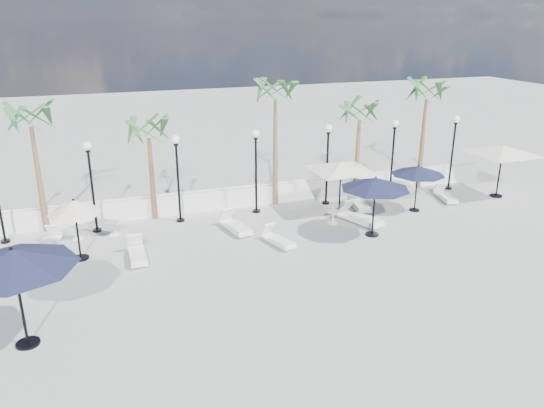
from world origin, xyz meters
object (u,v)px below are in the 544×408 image
object	(u,v)px
parasol_navy_left	(13,259)
parasol_cream_small	(74,208)
parasol_cream_sq_a	(341,163)
lounger_6	(359,203)
parasol_cream_sq_b	(503,146)
lounger_0	(137,253)
lounger_7	(445,196)
parasol_navy_mid	(418,171)
parasol_navy_right	(375,184)
lounger_4	(360,217)
lounger_5	(235,225)
lounger_3	(278,239)
lounger_2	(48,242)

from	to	relation	value
parasol_navy_left	parasol_cream_small	bearing A→B (deg)	74.99
parasol_navy_left	parasol_cream_sq_a	xyz separation A→B (m)	(12.70, 6.65, -0.25)
lounger_6	parasol_cream_sq_b	bearing A→B (deg)	4.44
lounger_0	lounger_7	size ratio (longest dim) A/B	1.02
lounger_7	parasol_navy_mid	bearing A→B (deg)	-148.93
lounger_0	lounger_6	world-z (taller)	lounger_6
parasol_cream_sq_b	parasol_navy_right	bearing A→B (deg)	-164.28
parasol_navy_mid	lounger_4	bearing A→B (deg)	-169.27
parasol_navy_left	parasol_navy_mid	world-z (taller)	parasol_navy_left
lounger_5	parasol_cream_small	world-z (taller)	parasol_cream_small
lounger_0	lounger_6	size ratio (longest dim) A/B	0.95
parasol_navy_left	parasol_cream_sq_a	bearing A→B (deg)	27.65
lounger_0	parasol_navy_left	bearing A→B (deg)	-126.77
lounger_0	parasol_navy_right	distance (m)	9.60
lounger_5	lounger_3	bearing A→B (deg)	-69.26
lounger_5	lounger_7	size ratio (longest dim) A/B	1.14
parasol_navy_left	parasol_cream_sq_a	distance (m)	14.34
lounger_7	parasol_cream_sq_a	distance (m)	6.02
parasol_navy_mid	parasol_cream_sq_b	bearing A→B (deg)	4.64
lounger_4	parasol_navy_mid	bearing A→B (deg)	-10.78
lounger_2	parasol_cream_small	world-z (taller)	parasol_cream_small
lounger_3	parasol_navy_right	distance (m)	4.48
parasol_cream_sq_b	lounger_4	bearing A→B (deg)	-172.99
parasol_navy_left	lounger_4	bearing A→B (deg)	21.33
lounger_4	parasol_cream_small	world-z (taller)	parasol_cream_small
parasol_navy_mid	parasol_cream_small	distance (m)	14.66
lounger_5	lounger_6	distance (m)	6.28
lounger_6	parasol_cream_small	world-z (taller)	parasol_cream_small
lounger_4	parasol_cream_sq_b	world-z (taller)	parasol_cream_sq_b
parasol_navy_left	parasol_navy_mid	size ratio (longest dim) A/B	1.36
lounger_3	lounger_6	distance (m)	5.68
lounger_4	parasol_cream_small	xyz separation A→B (m)	(-11.50, 0.23, 1.75)
lounger_2	lounger_4	size ratio (longest dim) A/B	0.79
lounger_3	parasol_navy_left	world-z (taller)	parasol_navy_left
parasol_navy_mid	parasol_navy_right	bearing A→B (deg)	-149.67
lounger_6	parasol_navy_right	size ratio (longest dim) A/B	0.69
lounger_5	parasol_navy_right	xyz separation A→B (m)	(5.21, -2.27, 1.97)
parasol_navy_mid	parasol_navy_right	distance (m)	3.84
parasol_navy_mid	parasol_navy_left	bearing A→B (deg)	-160.66
lounger_4	parasol_navy_right	world-z (taller)	parasol_navy_right
lounger_0	lounger_2	size ratio (longest dim) A/B	1.04
lounger_2	lounger_6	bearing A→B (deg)	17.56
lounger_5	parasol_cream_sq_b	distance (m)	13.73
lounger_5	lounger_6	world-z (taller)	lounger_5
lounger_2	lounger_6	xyz separation A→B (m)	(13.55, -0.04, 0.02)
lounger_2	parasol_cream_sq_a	bearing A→B (deg)	17.03
lounger_0	parasol_cream_sq_b	xyz separation A→B (m)	(17.68, 1.51, 2.34)
parasol_cream_sq_b	lounger_2	bearing A→B (deg)	177.92
lounger_3	lounger_5	size ratio (longest dim) A/B	0.87
parasol_navy_left	parasol_navy_mid	xyz separation A→B (m)	(16.07, 5.64, -0.66)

